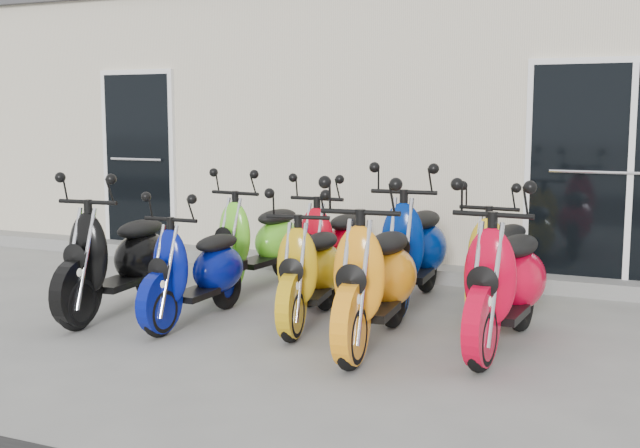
% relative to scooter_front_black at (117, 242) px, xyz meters
% --- Properties ---
extents(ground, '(80.00, 80.00, 0.00)m').
position_rel_scooter_front_black_xyz_m(ground, '(1.46, 0.51, -0.65)').
color(ground, gray).
rests_on(ground, ground).
extents(building, '(14.00, 6.00, 3.20)m').
position_rel_scooter_front_black_xyz_m(building, '(1.46, 5.71, 0.95)').
color(building, beige).
rests_on(building, ground).
extents(roof_cap, '(14.20, 6.20, 0.16)m').
position_rel_scooter_front_black_xyz_m(roof_cap, '(1.46, 5.71, 2.63)').
color(roof_cap, '#3F3F42').
rests_on(roof_cap, building).
extents(front_step, '(14.00, 0.40, 0.15)m').
position_rel_scooter_front_black_xyz_m(front_step, '(1.46, 2.53, -0.57)').
color(front_step, gray).
rests_on(front_step, ground).
extents(door_left, '(1.07, 0.08, 2.22)m').
position_rel_scooter_front_black_xyz_m(door_left, '(-1.74, 2.68, 0.61)').
color(door_left, black).
rests_on(door_left, front_step).
extents(door_right, '(2.02, 0.08, 2.22)m').
position_rel_scooter_front_black_xyz_m(door_right, '(4.06, 2.68, 0.61)').
color(door_right, black).
rests_on(door_right, front_step).
extents(scooter_front_black, '(0.76, 1.79, 1.29)m').
position_rel_scooter_front_black_xyz_m(scooter_front_black, '(0.00, 0.00, 0.00)').
color(scooter_front_black, black).
rests_on(scooter_front_black, ground).
extents(scooter_front_blue, '(0.58, 1.56, 1.15)m').
position_rel_scooter_front_black_xyz_m(scooter_front_blue, '(0.78, 0.05, -0.07)').
color(scooter_front_blue, '#05107A').
rests_on(scooter_front_blue, ground).
extents(scooter_front_orange_a, '(0.83, 1.68, 1.19)m').
position_rel_scooter_front_black_xyz_m(scooter_front_orange_a, '(1.71, 0.36, -0.05)').
color(scooter_front_orange_a, gold).
rests_on(scooter_front_orange_a, ground).
extents(scooter_front_orange_b, '(0.80, 1.86, 1.34)m').
position_rel_scooter_front_black_xyz_m(scooter_front_orange_b, '(2.42, -0.01, 0.02)').
color(scooter_front_orange_b, orange).
rests_on(scooter_front_orange_b, ground).
extents(scooter_front_red, '(0.75, 1.83, 1.33)m').
position_rel_scooter_front_black_xyz_m(scooter_front_red, '(3.34, 0.31, 0.02)').
color(scooter_front_red, red).
rests_on(scooter_front_red, ground).
extents(scooter_back_green, '(0.78, 1.74, 1.25)m').
position_rel_scooter_front_black_xyz_m(scooter_back_green, '(0.61, 1.47, -0.02)').
color(scooter_back_green, '#69DE2A').
rests_on(scooter_back_green, ground).
extents(scooter_back_red, '(0.62, 1.66, 1.22)m').
position_rel_scooter_front_black_xyz_m(scooter_back_red, '(1.43, 1.48, -0.03)').
color(scooter_back_red, red).
rests_on(scooter_back_red, ground).
extents(scooter_back_blue, '(0.80, 1.88, 1.36)m').
position_rel_scooter_front_black_xyz_m(scooter_back_blue, '(2.29, 1.39, 0.03)').
color(scooter_back_blue, navy).
rests_on(scooter_back_blue, ground).
extents(scooter_back_yellow, '(0.71, 1.67, 1.20)m').
position_rel_scooter_front_black_xyz_m(scooter_back_yellow, '(3.06, 1.50, -0.04)').
color(scooter_back_yellow, yellow).
rests_on(scooter_back_yellow, ground).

